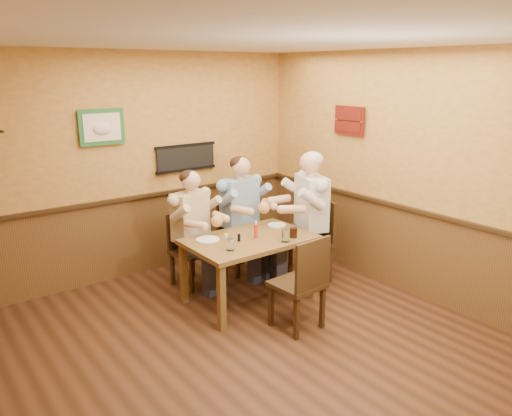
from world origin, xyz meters
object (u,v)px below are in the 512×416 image
(diner_blue_polo, at_px, (240,221))
(salt_shaker, at_px, (226,237))
(chair_back_right, at_px, (240,236))
(water_glass_mid, at_px, (285,236))
(hot_sauce_bottle, at_px, (256,230))
(diner_white_elder, at_px, (311,223))
(chair_right_end, at_px, (310,240))
(diner_tan_shirt, at_px, (191,235))
(chair_near_side, at_px, (297,282))
(cola_tumbler, at_px, (293,233))
(dining_table, at_px, (250,246))
(water_glass_left, at_px, (230,244))
(chair_back_left, at_px, (192,250))
(pepper_shaker, at_px, (239,238))

(diner_blue_polo, distance_m, salt_shaker, 0.98)
(chair_back_right, height_order, water_glass_mid, chair_back_right)
(diner_blue_polo, xyz_separation_m, hot_sauce_bottle, (-0.35, -0.81, 0.15))
(diner_blue_polo, xyz_separation_m, diner_white_elder, (0.57, -0.72, 0.04))
(chair_right_end, relative_size, diner_tan_shirt, 0.79)
(chair_right_end, relative_size, hot_sauce_bottle, 5.76)
(chair_back_right, height_order, diner_tan_shirt, diner_tan_shirt)
(chair_near_side, distance_m, diner_white_elder, 1.31)
(chair_near_side, xyz_separation_m, diner_blue_polo, (0.40, 1.57, 0.19))
(cola_tumbler, bearing_deg, dining_table, 145.18)
(dining_table, height_order, chair_back_right, chair_back_right)
(diner_white_elder, height_order, cola_tumbler, diner_white_elder)
(dining_table, bearing_deg, cola_tumbler, -34.82)
(chair_back_right, distance_m, water_glass_left, 1.30)
(dining_table, height_order, chair_near_side, chair_near_side)
(cola_tumbler, xyz_separation_m, hot_sauce_bottle, (-0.35, 0.24, 0.03))
(diner_blue_polo, relative_size, water_glass_left, 10.93)
(chair_back_right, bearing_deg, salt_shaker, -137.32)
(chair_near_side, bearing_deg, chair_back_left, -81.71)
(diner_tan_shirt, bearing_deg, chair_back_left, 0.00)
(dining_table, distance_m, water_glass_left, 0.47)
(cola_tumbler, bearing_deg, chair_back_left, 124.77)
(diner_tan_shirt, height_order, cola_tumbler, diner_tan_shirt)
(chair_right_end, distance_m, water_glass_left, 1.43)
(dining_table, relative_size, hot_sauce_bottle, 7.90)
(diner_white_elder, relative_size, hot_sauce_bottle, 8.22)
(chair_back_left, distance_m, hot_sauce_bottle, 0.97)
(hot_sauce_bottle, xyz_separation_m, pepper_shaker, (-0.21, 0.02, -0.05))
(dining_table, bearing_deg, water_glass_left, -153.54)
(chair_near_side, height_order, water_glass_mid, chair_near_side)
(diner_blue_polo, height_order, water_glass_mid, diner_blue_polo)
(diner_blue_polo, distance_m, hot_sauce_bottle, 0.90)
(diner_white_elder, xyz_separation_m, pepper_shaker, (-1.14, -0.07, 0.06))
(salt_shaker, bearing_deg, diner_white_elder, -0.88)
(chair_near_side, xyz_separation_m, pepper_shaker, (-0.17, 0.78, 0.29))
(diner_blue_polo, bearing_deg, cola_tumbler, -93.54)
(dining_table, bearing_deg, hot_sauce_bottle, -37.06)
(water_glass_mid, bearing_deg, chair_right_end, 27.48)
(diner_blue_polo, bearing_deg, salt_shaker, -137.32)
(diner_blue_polo, relative_size, diner_white_elder, 0.94)
(chair_back_left, height_order, chair_near_side, chair_near_side)
(diner_white_elder, height_order, salt_shaker, diner_white_elder)
(diner_white_elder, bearing_deg, chair_back_right, -121.34)
(hot_sauce_bottle, bearing_deg, chair_back_right, 66.59)
(chair_back_left, bearing_deg, salt_shaker, -99.62)
(water_glass_left, bearing_deg, chair_right_end, 10.13)
(chair_back_left, bearing_deg, diner_white_elder, -42.55)
(chair_back_left, relative_size, cola_tumbler, 7.95)
(water_glass_left, xyz_separation_m, cola_tumbler, (0.80, -0.08, -0.01))
(diner_white_elder, bearing_deg, chair_right_end, 180.00)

